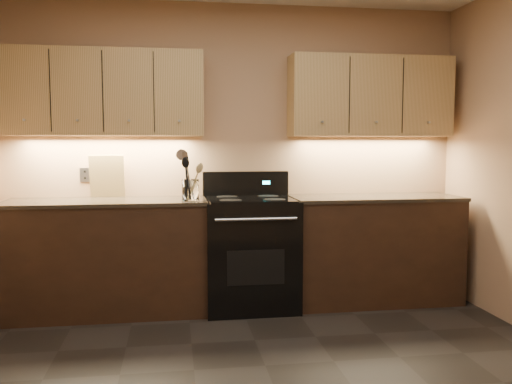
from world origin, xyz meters
TOP-DOWN VIEW (x-y plane):
  - wall_back at (0.00, 2.00)m, footprint 4.00×0.04m
  - counter_left at (-1.10, 1.70)m, footprint 1.62×0.62m
  - counter_right at (1.18, 1.70)m, footprint 1.46×0.62m
  - stove at (0.08, 1.68)m, footprint 0.76×0.68m
  - upper_cab_left at (-1.10, 1.85)m, footprint 1.60×0.30m
  - upper_cab_right at (1.18, 1.85)m, footprint 1.44×0.30m
  - outlet_plate at (-1.30, 1.99)m, footprint 0.08×0.01m
  - utensil_crock at (-0.42, 1.57)m, footprint 0.16×0.16m
  - cutting_board at (-1.11, 1.95)m, footprint 0.29×0.10m
  - wooden_spoon at (-0.44, 1.57)m, footprint 0.16×0.06m
  - black_spoon at (-0.44, 1.58)m, footprint 0.09×0.10m
  - black_turner at (-0.42, 1.54)m, footprint 0.13×0.19m
  - steel_spatula at (-0.40, 1.58)m, footprint 0.17×0.11m
  - steel_skimmer at (-0.40, 1.57)m, footprint 0.19×0.13m

SIDE VIEW (x-z plane):
  - counter_left at x=-1.10m, z-range 0.00..0.93m
  - counter_right at x=1.18m, z-range 0.00..0.93m
  - stove at x=0.08m, z-range -0.09..1.05m
  - utensil_crock at x=-0.42m, z-range 0.92..1.09m
  - wooden_spoon at x=-0.44m, z-range 0.94..1.24m
  - black_spoon at x=-0.44m, z-range 0.94..1.28m
  - cutting_board at x=-1.11m, z-range 0.93..1.29m
  - outlet_plate at x=-1.30m, z-range 1.06..1.18m
  - black_turner at x=-0.42m, z-range 0.94..1.32m
  - steel_skimmer at x=-0.40m, z-range 0.94..1.34m
  - steel_spatula at x=-0.40m, z-range 0.94..1.34m
  - wall_back at x=0.00m, z-range 0.00..2.60m
  - upper_cab_left at x=-1.10m, z-range 1.45..2.15m
  - upper_cab_right at x=1.18m, z-range 1.45..2.15m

